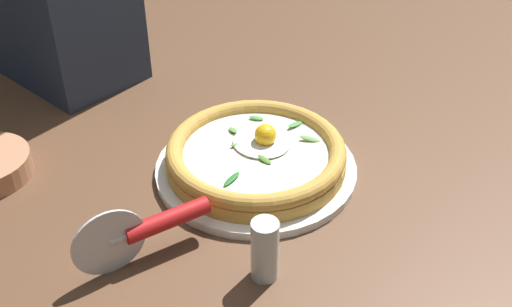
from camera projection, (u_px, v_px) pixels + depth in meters
name	position (u px, v px, depth m)	size (l,w,h in m)	color
ground_plane	(254.00, 173.00, 0.90)	(2.40, 2.40, 0.03)	brown
pizza_plate	(256.00, 168.00, 0.87)	(0.28, 0.28, 0.01)	white
pizza	(256.00, 154.00, 0.86)	(0.25, 0.25, 0.05)	gold
pizza_cutter	(149.00, 227.00, 0.72)	(0.05, 0.17, 0.09)	silver
pepper_shaker	(265.00, 250.00, 0.69)	(0.03, 0.03, 0.08)	silver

